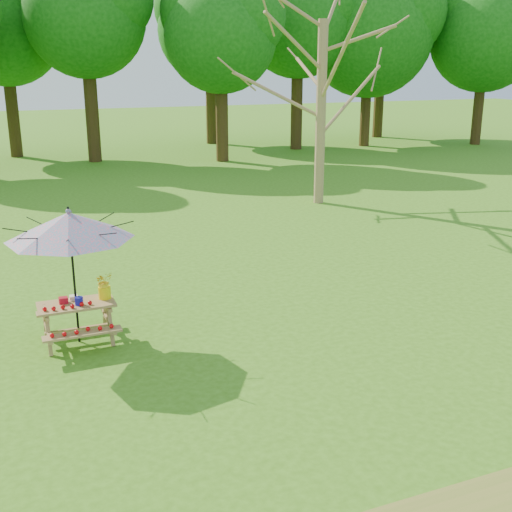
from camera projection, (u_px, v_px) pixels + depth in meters
name	position (u px, v px, depth m)	size (l,w,h in m)	color
ground	(136.00, 439.00, 7.76)	(120.00, 120.00, 0.00)	#3E7316
picnic_table	(78.00, 323.00, 10.37)	(1.20, 1.32, 0.67)	#A38649
patio_umbrella	(69.00, 226.00, 9.91)	(2.27, 2.27, 2.25)	black
produce_bins	(73.00, 300.00, 10.27)	(0.36, 0.41, 0.13)	#B40E23
tomatoes_row	(68.00, 306.00, 10.05)	(0.77, 0.13, 0.07)	red
flower_bucket	(104.00, 285.00, 10.42)	(0.35, 0.33, 0.45)	yellow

